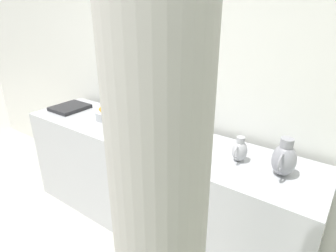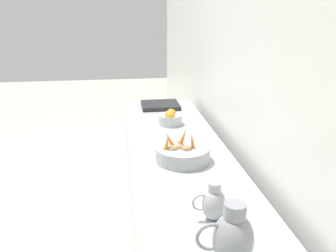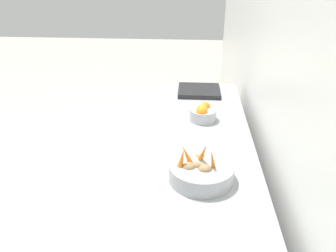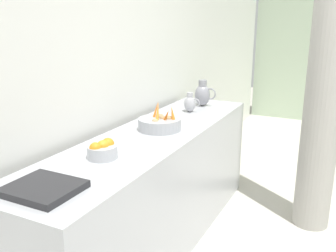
# 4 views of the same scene
# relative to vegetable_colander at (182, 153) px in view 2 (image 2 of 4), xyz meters

# --- Properties ---
(tile_wall_left) EXTENTS (0.10, 7.89, 3.00)m
(tile_wall_left) POSITION_rel_vegetable_colander_xyz_m (-0.44, 0.40, 0.51)
(tile_wall_left) COLOR silver
(tile_wall_left) RESTS_ON ground_plane
(prep_counter) EXTENTS (0.64, 2.67, 0.94)m
(prep_counter) POSITION_rel_vegetable_colander_xyz_m (-0.01, -0.10, -0.52)
(prep_counter) COLOR #ADAFB5
(prep_counter) RESTS_ON ground_plane
(vegetable_colander) EXTENTS (0.33, 0.33, 0.22)m
(vegetable_colander) POSITION_rel_vegetable_colander_xyz_m (0.00, 0.00, 0.00)
(vegetable_colander) COLOR #9EA0A5
(vegetable_colander) RESTS_ON prep_counter
(orange_bowl) EXTENTS (0.19, 0.19, 0.12)m
(orange_bowl) POSITION_rel_vegetable_colander_xyz_m (-0.03, -0.70, 0.00)
(orange_bowl) COLOR #ADAFB5
(orange_bowl) RESTS_ON prep_counter
(metal_pitcher_tall) EXTENTS (0.21, 0.15, 0.25)m
(metal_pitcher_tall) POSITION_rel_vegetable_colander_xyz_m (-0.02, 0.93, 0.06)
(metal_pitcher_tall) COLOR gray
(metal_pitcher_tall) RESTS_ON prep_counter
(metal_pitcher_short) EXTENTS (0.15, 0.11, 0.18)m
(metal_pitcher_short) POSITION_rel_vegetable_colander_xyz_m (-0.03, 0.64, 0.03)
(metal_pitcher_short) COLOR #A3A3A8
(metal_pitcher_short) RESTS_ON prep_counter
(counter_sink_basin) EXTENTS (0.34, 0.30, 0.04)m
(counter_sink_basin) POSITION_rel_vegetable_colander_xyz_m (-0.01, -1.21, -0.03)
(counter_sink_basin) COLOR #232326
(counter_sink_basin) RESTS_ON prep_counter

